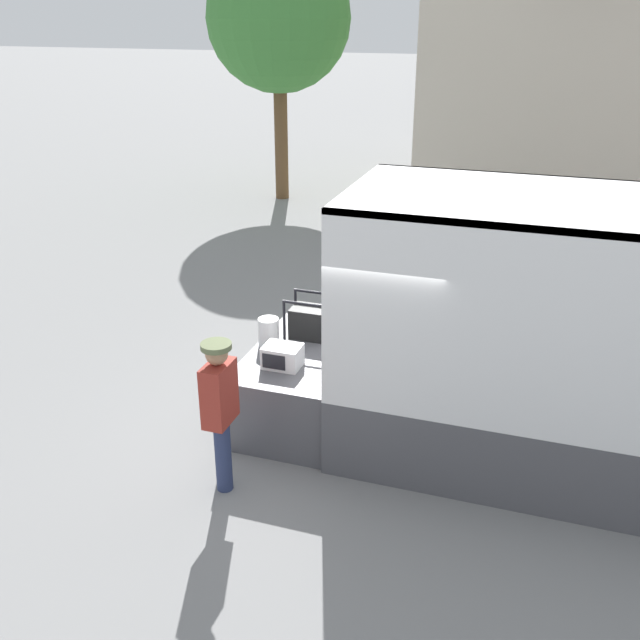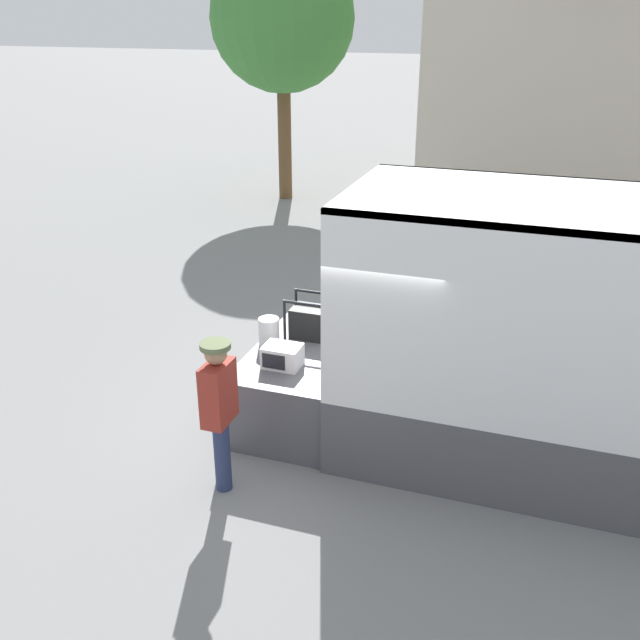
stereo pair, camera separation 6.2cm
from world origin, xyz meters
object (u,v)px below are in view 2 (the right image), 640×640
object	(u,v)px
portable_generator	(311,321)
street_tree	(282,19)
worker_person	(219,401)
orange_bucket	(269,332)
microwave	(282,356)

from	to	relation	value
portable_generator	street_tree	world-z (taller)	street_tree
worker_person	portable_generator	bearing A→B (deg)	83.78
orange_bucket	street_tree	world-z (taller)	street_tree
microwave	worker_person	bearing A→B (deg)	-99.19
microwave	orange_bucket	world-z (taller)	orange_bucket
portable_generator	worker_person	size ratio (longest dim) A/B	0.32
microwave	street_tree	xyz separation A→B (m)	(-4.40, 11.23, 3.56)
orange_bucket	street_tree	xyz separation A→B (m)	(-4.02, 10.75, 3.51)
worker_person	street_tree	xyz separation A→B (m)	(-4.19, 12.50, 3.52)
orange_bucket	worker_person	world-z (taller)	worker_person
portable_generator	orange_bucket	bearing A→B (deg)	-132.93
orange_bucket	microwave	bearing A→B (deg)	-52.28
microwave	worker_person	distance (m)	1.29
orange_bucket	worker_person	distance (m)	1.76
portable_generator	street_tree	bearing A→B (deg)	113.24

